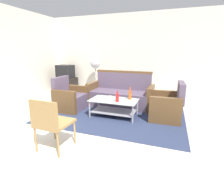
{
  "coord_description": "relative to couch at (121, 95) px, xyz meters",
  "views": [
    {
      "loc": [
        1.33,
        -3.0,
        1.52
      ],
      "look_at": [
        0.06,
        0.61,
        0.65
      ],
      "focal_mm": 27.23,
      "sensor_mm": 36.0,
      "label": 1
    }
  ],
  "objects": [
    {
      "name": "armchair_right",
      "position": [
        1.26,
        -0.58,
        -0.03
      ],
      "size": [
        0.73,
        0.79,
        0.85
      ],
      "rotation": [
        0.0,
        0.0,
        1.61
      ],
      "color": "#5B4C60",
      "rests_on": "rug"
    },
    {
      "name": "cup",
      "position": [
        0.02,
        -0.9,
        0.14
      ],
      "size": [
        0.08,
        0.08,
        0.1
      ],
      "primitive_type": "cylinder",
      "color": "silver",
      "rests_on": "coffee_table"
    },
    {
      "name": "television",
      "position": [
        -2.55,
        1.11,
        0.44
      ],
      "size": [
        0.63,
        0.49,
        0.48
      ],
      "rotation": [
        0.0,
        0.0,
        3.06
      ],
      "color": "black",
      "rests_on": "tv_stand"
    },
    {
      "name": "couch",
      "position": [
        0.0,
        0.0,
        0.0
      ],
      "size": [
        1.82,
        0.79,
        0.96
      ],
      "rotation": [
        0.0,
        0.0,
        3.11
      ],
      "color": "#5B4C60",
      "rests_on": "rug"
    },
    {
      "name": "coffee_table",
      "position": [
        0.08,
        -0.83,
        -0.04
      ],
      "size": [
        1.1,
        0.6,
        0.4
      ],
      "color": "silver",
      "rests_on": "rug"
    },
    {
      "name": "tv_stand",
      "position": [
        -2.55,
        1.11,
        -0.06
      ],
      "size": [
        0.8,
        0.5,
        0.52
      ],
      "primitive_type": "cube",
      "color": "black",
      "rests_on": "ground"
    },
    {
      "name": "rug",
      "position": [
        0.05,
        -0.73,
        -0.31
      ],
      "size": [
        3.25,
        2.25,
        0.01
      ],
      "primitive_type": "cube",
      "color": "#2D3856",
      "rests_on": "ground"
    },
    {
      "name": "pedestal_fan",
      "position": [
        -1.3,
        1.16,
        0.7
      ],
      "size": [
        0.36,
        0.36,
        1.27
      ],
      "color": "#2D2D33",
      "rests_on": "ground"
    },
    {
      "name": "wicker_chair",
      "position": [
        -0.36,
        -2.5,
        0.18
      ],
      "size": [
        0.5,
        0.5,
        0.84
      ],
      "rotation": [
        0.0,
        0.0,
        -0.04
      ],
      "color": "#AD844C",
      "rests_on": "ground"
    },
    {
      "name": "bottle_orange",
      "position": [
        0.43,
        -0.68,
        0.21
      ],
      "size": [
        0.07,
        0.07,
        0.3
      ],
      "color": "#D85919",
      "rests_on": "coffee_table"
    },
    {
      "name": "bottle_red",
      "position": [
        0.21,
        -0.96,
        0.19
      ],
      "size": [
        0.08,
        0.08,
        0.25
      ],
      "color": "red",
      "rests_on": "coffee_table"
    },
    {
      "name": "armchair_left",
      "position": [
        -1.16,
        -0.75,
        -0.03
      ],
      "size": [
        0.71,
        0.77,
        0.85
      ],
      "rotation": [
        0.0,
        0.0,
        -1.58
      ],
      "color": "#5B4C60",
      "rests_on": "rug"
    },
    {
      "name": "ground_plane",
      "position": [
        -0.03,
        -1.44,
        -0.32
      ],
      "size": [
        14.0,
        14.0,
        0.0
      ],
      "primitive_type": "plane",
      "color": "beige"
    },
    {
      "name": "wall_back",
      "position": [
        -0.03,
        1.62,
        1.08
      ],
      "size": [
        6.52,
        0.12,
        2.8
      ],
      "color": "silver",
      "rests_on": "ground"
    }
  ]
}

